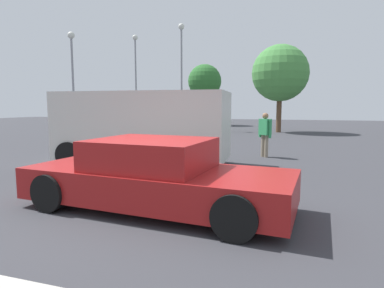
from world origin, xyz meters
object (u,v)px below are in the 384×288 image
at_px(sedan_foreground, 156,177).
at_px(van_white, 144,126).
at_px(light_post_far, 136,67).
at_px(pedestrian, 265,131).
at_px(light_post_near, 72,65).
at_px(light_post_mid, 181,60).

distance_m(sedan_foreground, van_white, 4.30).
distance_m(sedan_foreground, light_post_far, 23.00).
bearing_deg(pedestrian, sedan_foreground, -150.38).
height_order(light_post_near, light_post_far, light_post_far).
distance_m(van_white, light_post_mid, 15.10).
distance_m(light_post_near, light_post_far, 7.20).
bearing_deg(pedestrian, light_post_mid, 72.84).
relative_size(sedan_foreground, van_white, 0.92).
relative_size(sedan_foreground, light_post_mid, 0.61).
xyz_separation_m(van_white, light_post_mid, (-3.75, 14.09, 3.94)).
bearing_deg(sedan_foreground, light_post_near, 136.44).
distance_m(van_white, light_post_far, 18.71).
bearing_deg(pedestrian, light_post_near, 104.36).
bearing_deg(sedan_foreground, light_post_far, 122.69).
relative_size(sedan_foreground, pedestrian, 3.06).
xyz_separation_m(sedan_foreground, light_post_near, (-11.43, 12.79, 3.82)).
relative_size(pedestrian, light_post_near, 0.24).
xyz_separation_m(pedestrian, light_post_mid, (-7.08, 11.45, 4.20)).
distance_m(van_white, light_post_near, 13.44).
height_order(light_post_near, light_post_mid, light_post_mid).
relative_size(sedan_foreground, light_post_near, 0.73).
height_order(sedan_foreground, light_post_far, light_post_far).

